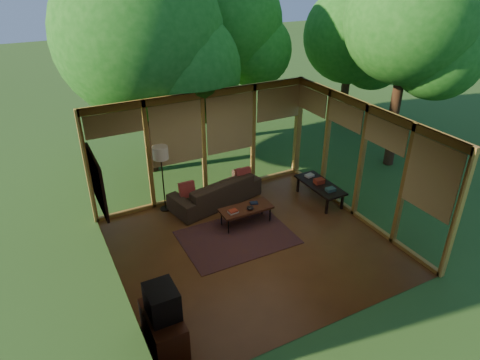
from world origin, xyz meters
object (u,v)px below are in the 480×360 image
media_cabinet (164,328)px  side_console (320,186)px  sofa (215,190)px  coffee_table (246,209)px  floor_lamp (161,156)px  television (162,302)px

media_cabinet → side_console: bearing=27.1°
sofa → coffee_table: size_ratio=1.90×
sofa → floor_lamp: bearing=-24.5°
media_cabinet → floor_lamp: size_ratio=0.61×
coffee_table → sofa: bearing=100.4°
floor_lamp → media_cabinet: bearing=-108.8°
sofa → coffee_table: (0.22, -1.19, 0.06)m
floor_lamp → sofa: bearing=-12.1°
media_cabinet → floor_lamp: bearing=71.2°
sofa → side_console: bearing=142.6°
television → coffee_table: 3.66m
media_cabinet → coffee_table: (2.74, 2.40, 0.09)m
coffee_table → side_console: bearing=2.6°
television → sofa: bearing=55.1°
sofa → floor_lamp: (-1.22, 0.26, 1.07)m
floor_lamp → side_console: 3.94m
floor_lamp → television: bearing=-108.5°
television → side_console: 5.47m
floor_lamp → coffee_table: (1.43, -1.45, -1.01)m
television → floor_lamp: 4.09m
television → coffee_table: bearing=41.4°
media_cabinet → television: (0.02, 0.00, 0.55)m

